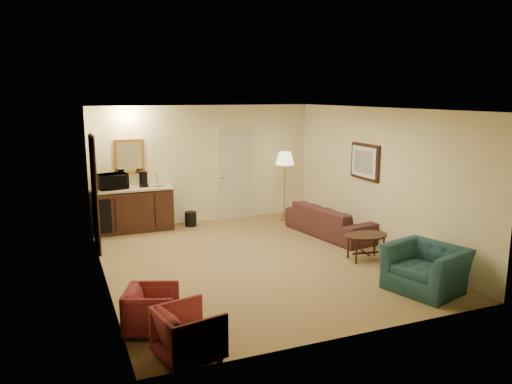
% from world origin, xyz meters
% --- Properties ---
extents(ground, '(6.00, 6.00, 0.00)m').
position_xyz_m(ground, '(0.00, 0.00, 0.00)').
color(ground, '#9C824F').
rests_on(ground, ground).
extents(room_walls, '(5.02, 6.01, 2.61)m').
position_xyz_m(room_walls, '(-0.10, 0.77, 1.72)').
color(room_walls, beige).
rests_on(room_walls, ground).
extents(wetbar_cabinet, '(1.64, 0.58, 0.92)m').
position_xyz_m(wetbar_cabinet, '(-1.65, 2.72, 0.46)').
color(wetbar_cabinet, '#381C11').
rests_on(wetbar_cabinet, ground).
extents(sofa, '(0.95, 2.16, 0.81)m').
position_xyz_m(sofa, '(2.03, 0.87, 0.41)').
color(sofa, black).
rests_on(sofa, ground).
extents(teal_armchair, '(0.93, 1.18, 0.90)m').
position_xyz_m(teal_armchair, '(1.81, -2.20, 0.45)').
color(teal_armchair, '#204A50').
rests_on(teal_armchair, ground).
extents(rose_chair_near, '(0.74, 0.76, 0.62)m').
position_xyz_m(rose_chair_near, '(-2.15, -2.00, 0.31)').
color(rose_chair_near, maroon).
rests_on(rose_chair_near, ground).
extents(rose_chair_far, '(0.71, 0.74, 0.66)m').
position_xyz_m(rose_chair_far, '(-1.90, -2.80, 0.33)').
color(rose_chair_far, maroon).
rests_on(rose_chair_far, ground).
extents(coffee_table, '(0.85, 0.62, 0.45)m').
position_xyz_m(coffee_table, '(1.80, -0.70, 0.23)').
color(coffee_table, '#321A10').
rests_on(coffee_table, ground).
extents(floor_lamp, '(0.54, 0.54, 1.57)m').
position_xyz_m(floor_lamp, '(1.70, 2.40, 0.79)').
color(floor_lamp, '#AD8939').
rests_on(floor_lamp, ground).
extents(waste_bin, '(0.33, 0.33, 0.32)m').
position_xyz_m(waste_bin, '(-0.44, 2.65, 0.16)').
color(waste_bin, black).
rests_on(waste_bin, ground).
extents(microwave, '(0.64, 0.45, 0.39)m').
position_xyz_m(microwave, '(-2.05, 2.75, 1.12)').
color(microwave, black).
rests_on(microwave, wetbar_cabinet).
extents(coffee_maker, '(0.22, 0.22, 0.33)m').
position_xyz_m(coffee_maker, '(-1.41, 2.74, 1.09)').
color(coffee_maker, black).
rests_on(coffee_maker, wetbar_cabinet).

